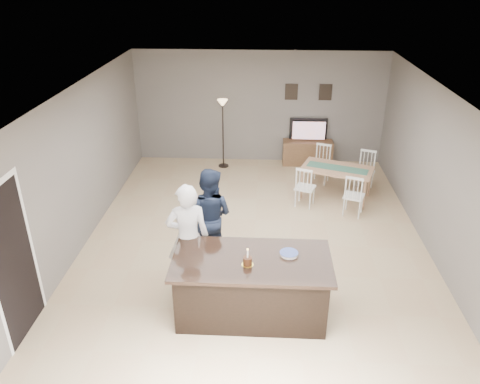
# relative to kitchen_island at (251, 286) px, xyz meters

# --- Properties ---
(floor) EXTENTS (8.00, 8.00, 0.00)m
(floor) POSITION_rel_kitchen_island_xyz_m (0.00, 1.80, -0.45)
(floor) COLOR tan
(floor) RESTS_ON ground
(room_shell) EXTENTS (8.00, 8.00, 8.00)m
(room_shell) POSITION_rel_kitchen_island_xyz_m (0.00, 1.80, 1.22)
(room_shell) COLOR slate
(room_shell) RESTS_ON floor
(kitchen_island) EXTENTS (2.15, 1.10, 0.90)m
(kitchen_island) POSITION_rel_kitchen_island_xyz_m (0.00, 0.00, 0.00)
(kitchen_island) COLOR black
(kitchen_island) RESTS_ON floor
(tv_console) EXTENTS (1.20, 0.40, 0.60)m
(tv_console) POSITION_rel_kitchen_island_xyz_m (1.20, 5.57, -0.15)
(tv_console) COLOR brown
(tv_console) RESTS_ON floor
(television) EXTENTS (0.91, 0.12, 0.53)m
(television) POSITION_rel_kitchen_island_xyz_m (1.20, 5.64, 0.41)
(television) COLOR black
(television) RESTS_ON tv_console
(tv_screen_glow) EXTENTS (0.78, 0.00, 0.78)m
(tv_screen_glow) POSITION_rel_kitchen_island_xyz_m (1.20, 5.56, 0.42)
(tv_screen_glow) COLOR orange
(tv_screen_glow) RESTS_ON tv_console
(picture_frames) EXTENTS (1.10, 0.02, 0.38)m
(picture_frames) POSITION_rel_kitchen_island_xyz_m (1.15, 5.78, 1.30)
(picture_frames) COLOR black
(picture_frames) RESTS_ON room_shell
(doorway) EXTENTS (0.00, 2.10, 2.65)m
(doorway) POSITION_rel_kitchen_island_xyz_m (-2.99, -0.50, 0.80)
(doorway) COLOR black
(doorway) RESTS_ON floor
(woman) EXTENTS (0.70, 0.54, 1.73)m
(woman) POSITION_rel_kitchen_island_xyz_m (-0.95, 0.55, 0.41)
(woman) COLOR silver
(woman) RESTS_ON floor
(man) EXTENTS (0.93, 0.81, 1.64)m
(man) POSITION_rel_kitchen_island_xyz_m (-0.73, 1.30, 0.37)
(man) COLOR #182035
(man) RESTS_ON floor
(birthday_cake) EXTENTS (0.16, 0.16, 0.25)m
(birthday_cake) POSITION_rel_kitchen_island_xyz_m (-0.05, -0.13, 0.50)
(birthday_cake) COLOR gold
(birthday_cake) RESTS_ON kitchen_island
(plate_stack) EXTENTS (0.25, 0.25, 0.04)m
(plate_stack) POSITION_rel_kitchen_island_xyz_m (0.50, 0.13, 0.47)
(plate_stack) COLOR white
(plate_stack) RESTS_ON kitchen_island
(dining_table) EXTENTS (1.82, 1.97, 0.87)m
(dining_table) POSITION_rel_kitchen_island_xyz_m (1.66, 3.76, 0.10)
(dining_table) COLOR tan
(dining_table) RESTS_ON floor
(floor_lamp) EXTENTS (0.25, 0.25, 1.66)m
(floor_lamp) POSITION_rel_kitchen_island_xyz_m (-0.85, 5.32, 0.83)
(floor_lamp) COLOR black
(floor_lamp) RESTS_ON floor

